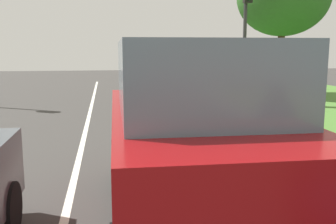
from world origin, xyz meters
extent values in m
plane|color=#383533|center=(0.00, 14.00, 0.00)|extent=(60.00, 60.00, 0.00)
cube|color=silver|center=(-0.70, 14.00, 0.00)|extent=(0.12, 32.00, 0.01)
cube|color=silver|center=(3.60, 14.00, 0.00)|extent=(0.12, 32.00, 0.01)
cube|color=#9E9B93|center=(4.10, 14.00, 0.06)|extent=(0.24, 48.00, 0.12)
cube|color=maroon|center=(0.89, 8.25, 0.93)|extent=(2.00, 4.54, 1.10)
cube|color=slate|center=(0.89, 8.10, 1.88)|extent=(1.76, 2.74, 0.80)
cylinder|color=black|center=(0.05, 9.79, 0.38)|extent=(0.24, 0.76, 0.76)
cylinder|color=black|center=(1.80, 9.76, 0.38)|extent=(0.24, 0.76, 0.76)
cylinder|color=black|center=(-1.32, 8.31, 0.32)|extent=(0.22, 0.64, 0.64)
cylinder|color=#2D2D2D|center=(5.30, 18.35, 2.60)|extent=(0.14, 0.14, 5.19)
cylinder|color=#4C331E|center=(7.92, 20.60, 1.49)|extent=(0.32, 0.32, 2.97)
camera|label=1|loc=(-0.12, 3.79, 2.19)|focal=40.82mm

